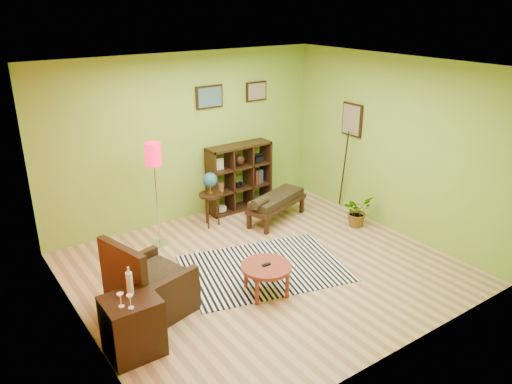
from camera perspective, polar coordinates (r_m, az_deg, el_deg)
ground at (r=7.15m, az=1.04°, el=-8.74°), size 5.00×5.00×0.00m
room_shell at (r=6.40m, az=0.40°, el=5.16°), size 5.04×4.54×2.82m
zebra_rug at (r=7.15m, az=0.92°, el=-8.71°), size 2.53×2.04×0.01m
coffee_table at (r=6.45m, az=1.18°, el=-8.80°), size 0.65×0.65×0.42m
armchair at (r=6.24m, az=-12.20°, el=-10.84°), size 1.02×1.01×1.02m
side_cabinet at (r=5.62m, az=-13.92°, el=-14.61°), size 0.56×0.51×0.98m
floor_lamp at (r=7.44m, az=-11.59°, el=3.22°), size 0.25×0.25×1.64m
globe_table at (r=8.18m, az=-5.27°, el=0.68°), size 0.39×0.39×0.94m
cube_shelf at (r=8.90m, az=-1.84°, el=1.72°), size 1.20×0.35×1.20m
bench at (r=8.46m, az=2.23°, el=-1.06°), size 1.31×0.81×0.57m
potted_plant at (r=8.52m, az=11.46°, el=-2.49°), size 0.52×0.56×0.41m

